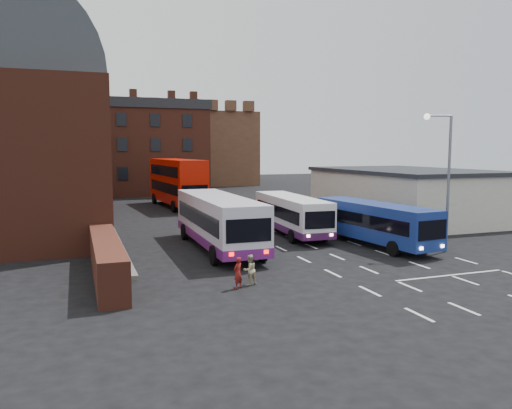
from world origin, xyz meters
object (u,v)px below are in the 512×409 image
object	(u,v)px
bus_white_inbound	(291,212)
pedestrian_red	(238,273)
pedestrian_beige	(250,270)
street_lamp	(444,169)
bus_blue	(374,221)
bus_red_double	(177,182)
bus_white_outbound	(218,218)

from	to	relation	value
bus_white_inbound	pedestrian_red	xyz separation A→B (m)	(-7.67, -11.71, -0.89)
pedestrian_beige	street_lamp	bearing A→B (deg)	176.20
bus_white_inbound	pedestrian_red	size ratio (longest dim) A/B	7.22
bus_white_inbound	pedestrian_beige	distance (m)	13.35
street_lamp	pedestrian_red	world-z (taller)	street_lamp
street_lamp	pedestrian_beige	bearing A→B (deg)	-167.05
pedestrian_red	street_lamp	bearing A→B (deg)	158.36
bus_blue	street_lamp	xyz separation A→B (m)	(2.55, -3.05, 3.23)
bus_red_double	bus_white_outbound	bearing A→B (deg)	80.98
pedestrian_beige	bus_white_outbound	bearing A→B (deg)	-112.73
bus_white_outbound	pedestrian_red	distance (m)	8.78
bus_blue	pedestrian_red	size ratio (longest dim) A/B	7.15
bus_blue	pedestrian_beige	size ratio (longest dim) A/B	7.24
bus_white_outbound	street_lamp	world-z (taller)	street_lamp
street_lamp	pedestrian_beige	world-z (taller)	street_lamp
bus_white_inbound	bus_blue	distance (m)	6.23
bus_white_inbound	street_lamp	world-z (taller)	street_lamp
pedestrian_red	pedestrian_beige	size ratio (longest dim) A/B	1.01
bus_blue	street_lamp	distance (m)	5.12
bus_white_outbound	street_lamp	size ratio (longest dim) A/B	1.46
street_lamp	bus_blue	bearing A→B (deg)	129.96
bus_red_double	street_lamp	bearing A→B (deg)	105.76
bus_white_outbound	bus_red_double	bearing A→B (deg)	85.85
bus_blue	bus_red_double	xyz separation A→B (m)	(-7.48, 24.49, 1.06)
bus_blue	pedestrian_red	bearing A→B (deg)	24.93
bus_red_double	pedestrian_red	xyz separation A→B (m)	(-3.38, -30.85, -1.92)
bus_blue	pedestrian_beige	world-z (taller)	bus_blue
street_lamp	pedestrian_beige	xyz separation A→B (m)	(-12.75, -2.93, -4.10)
pedestrian_red	bus_white_inbound	bearing A→B (deg)	-158.75
bus_white_outbound	pedestrian_beige	distance (m)	8.31
bus_white_inbound	pedestrian_red	bearing A→B (deg)	60.11
bus_red_double	pedestrian_red	bearing A→B (deg)	79.48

